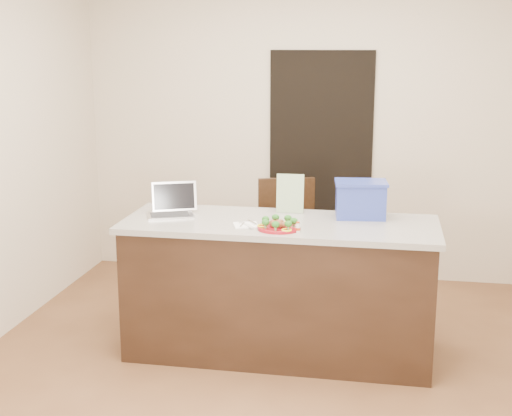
% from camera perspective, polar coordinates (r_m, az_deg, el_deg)
% --- Properties ---
extents(ground, '(4.00, 4.00, 0.00)m').
position_cam_1_polar(ground, '(4.75, 1.36, -12.66)').
color(ground, brown).
rests_on(ground, ground).
extents(room_shell, '(4.00, 4.00, 4.00)m').
position_cam_1_polar(room_shell, '(4.30, 1.48, 7.18)').
color(room_shell, white).
rests_on(room_shell, ground).
extents(doorway, '(0.90, 0.02, 2.00)m').
position_cam_1_polar(doorway, '(6.32, 5.17, 3.38)').
color(doorway, black).
rests_on(doorway, ground).
extents(island, '(2.06, 0.76, 0.92)m').
position_cam_1_polar(island, '(4.80, 1.87, -6.40)').
color(island, black).
rests_on(island, ground).
extents(plate, '(0.27, 0.27, 0.02)m').
position_cam_1_polar(plate, '(4.47, 1.84, -1.57)').
color(plate, maroon).
rests_on(plate, island).
extents(meatballs, '(0.11, 0.11, 0.04)m').
position_cam_1_polar(meatballs, '(4.47, 1.78, -1.25)').
color(meatballs, brown).
rests_on(meatballs, plate).
extents(broccoli, '(0.23, 0.23, 0.04)m').
position_cam_1_polar(broccoli, '(4.46, 1.85, -1.03)').
color(broccoli, '#1A5216').
rests_on(broccoli, plate).
extents(pepper_rings, '(0.23, 0.25, 0.01)m').
position_cam_1_polar(pepper_rings, '(4.47, 1.84, -1.45)').
color(pepper_rings, '#F6FF1A').
rests_on(pepper_rings, plate).
extents(napkin, '(0.19, 0.19, 0.01)m').
position_cam_1_polar(napkin, '(4.56, -0.81, -1.37)').
color(napkin, white).
rests_on(napkin, island).
extents(fork, '(0.03, 0.13, 0.00)m').
position_cam_1_polar(fork, '(4.57, -1.04, -1.27)').
color(fork, silver).
rests_on(fork, napkin).
extents(knife, '(0.08, 0.21, 0.01)m').
position_cam_1_polar(knife, '(4.54, -0.49, -1.36)').
color(knife, silver).
rests_on(knife, napkin).
extents(yogurt_bottle, '(0.03, 0.03, 0.07)m').
position_cam_1_polar(yogurt_bottle, '(4.40, 3.37, -1.60)').
color(yogurt_bottle, silver).
rests_on(yogurt_bottle, island).
extents(laptop, '(0.36, 0.34, 0.21)m').
position_cam_1_polar(laptop, '(4.87, -6.72, 0.16)').
color(laptop, silver).
rests_on(laptop, island).
extents(leaflet, '(0.19, 0.05, 0.27)m').
position_cam_1_polar(leaflet, '(4.88, 2.74, 1.17)').
color(leaflet, silver).
rests_on(leaflet, island).
extents(blue_box, '(0.37, 0.28, 0.25)m').
position_cam_1_polar(blue_box, '(4.80, 8.36, 0.71)').
color(blue_box, '#2A3B9A').
rests_on(blue_box, island).
extents(chair, '(0.56, 0.57, 1.02)m').
position_cam_1_polar(chair, '(5.63, 2.26, -2.19)').
color(chair, '#301C0E').
rests_on(chair, ground).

